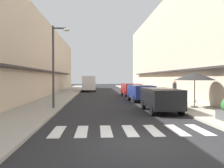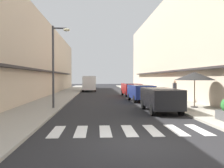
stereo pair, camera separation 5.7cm
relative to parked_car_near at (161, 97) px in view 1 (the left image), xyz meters
The scene contains 13 objects.
ground_plane 13.69m from the parked_car_near, 101.08° to the left, with size 113.67×113.67×0.00m, color #232326.
sidewalk_left 15.55m from the parked_car_near, 120.31° to the left, with size 3.08×72.34×0.12m, color #9E998E.
sidewalk_right 13.68m from the parked_car_near, 79.07° to the left, with size 3.08×72.34×0.12m, color #ADA899.
building_row_left 19.40m from the parked_car_near, 128.38° to the left, with size 5.50×48.50×8.49m.
building_row_right 17.08m from the parked_car_near, 66.16° to the left, with size 5.50×48.50×11.49m.
crosswalk 5.88m from the parked_car_near, 116.87° to the right, with size 6.15×2.20×0.01m.
parked_car_near is the anchor object (origin of this frame).
parked_car_mid 6.92m from the parked_car_near, 90.00° to the left, with size 1.97×4.10×1.47m.
parked_car_far 13.17m from the parked_car_near, 90.00° to the left, with size 1.92×4.41×1.47m.
delivery_van 24.35m from the parked_car_near, 102.09° to the left, with size 2.12×5.45×2.37m.
street_lamp 7.29m from the parked_car_near, 165.20° to the left, with size 1.19×0.28×5.43m.
cafe_umbrella 3.26m from the parked_car_near, 27.01° to the left, with size 2.75×2.75×2.38m.
pedestrian_walking_near 5.76m from the parked_car_near, 64.09° to the left, with size 0.34×0.34×1.78m.
Camera 1 is at (-1.33, -7.72, 2.11)m, focal length 39.91 mm.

